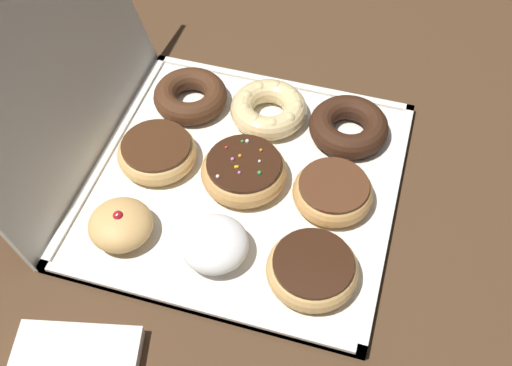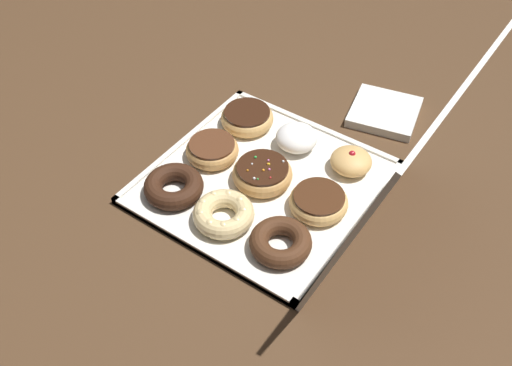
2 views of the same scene
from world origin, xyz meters
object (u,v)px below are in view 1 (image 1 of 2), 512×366
(powdered_filled_donut_3, at_px, (217,244))
(sprinkle_donut_4, at_px, (246,172))
(chocolate_frosted_donut_0, at_px, (312,269))
(donut_box, at_px, (244,182))
(cruller_donut_5, at_px, (270,109))
(jelly_filled_donut_6, at_px, (121,225))
(chocolate_cake_ring_donut_2, at_px, (349,127))
(chocolate_frosted_donut_7, at_px, (157,152))
(chocolate_frosted_donut_1, at_px, (333,190))
(chocolate_cake_ring_donut_8, at_px, (190,96))

(powdered_filled_donut_3, distance_m, sprinkle_donut_4, 0.13)
(chocolate_frosted_donut_0, bearing_deg, sprinkle_donut_4, 44.81)
(donut_box, relative_size, cruller_donut_5, 3.65)
(chocolate_frosted_donut_0, bearing_deg, jelly_filled_donut_6, 91.33)
(sprinkle_donut_4, xyz_separation_m, jelly_filled_donut_6, (-0.13, 0.13, 0.00))
(chocolate_cake_ring_donut_2, relative_size, chocolate_frosted_donut_7, 1.04)
(chocolate_cake_ring_donut_2, bearing_deg, jelly_filled_donut_6, 135.86)
(chocolate_frosted_donut_1, distance_m, chocolate_cake_ring_donut_2, 0.12)
(jelly_filled_donut_6, relative_size, chocolate_frosted_donut_7, 0.75)
(chocolate_frosted_donut_0, relative_size, cruller_donut_5, 1.00)
(chocolate_frosted_donut_0, bearing_deg, chocolate_frosted_donut_1, 0.35)
(chocolate_frosted_donut_0, bearing_deg, cruller_donut_5, 26.16)
(chocolate_frosted_donut_1, distance_m, powdered_filled_donut_3, 0.18)
(chocolate_frosted_donut_0, height_order, chocolate_cake_ring_donut_8, chocolate_frosted_donut_0)
(sprinkle_donut_4, distance_m, chocolate_frosted_donut_7, 0.13)
(cruller_donut_5, bearing_deg, powdered_filled_donut_3, -180.00)
(chocolate_frosted_donut_1, height_order, powdered_filled_donut_3, powdered_filled_donut_3)
(powdered_filled_donut_3, bearing_deg, chocolate_cake_ring_donut_2, -25.45)
(cruller_donut_5, relative_size, chocolate_cake_ring_donut_8, 1.02)
(powdered_filled_donut_3, distance_m, jelly_filled_donut_6, 0.13)
(chocolate_frosted_donut_1, xyz_separation_m, jelly_filled_donut_6, (-0.13, 0.25, 0.00))
(cruller_donut_5, xyz_separation_m, chocolate_frosted_donut_7, (-0.13, 0.13, -0.00))
(jelly_filled_donut_6, bearing_deg, chocolate_cake_ring_donut_8, -0.85)
(chocolate_cake_ring_donut_2, distance_m, jelly_filled_donut_6, 0.36)
(sprinkle_donut_4, xyz_separation_m, chocolate_frosted_donut_7, (0.00, 0.13, -0.00))
(chocolate_frosted_donut_0, distance_m, chocolate_frosted_donut_1, 0.13)
(chocolate_frosted_donut_1, distance_m, cruller_donut_5, 0.17)
(chocolate_frosted_donut_1, relative_size, chocolate_cake_ring_donut_8, 0.97)
(cruller_donut_5, bearing_deg, donut_box, 178.90)
(donut_box, xyz_separation_m, chocolate_frosted_donut_7, (-0.00, 0.13, 0.02))
(chocolate_cake_ring_donut_2, relative_size, chocolate_cake_ring_donut_8, 1.03)
(jelly_filled_donut_6, bearing_deg, chocolate_cake_ring_donut_2, -44.14)
(chocolate_frosted_donut_1, bearing_deg, chocolate_cake_ring_donut_8, 64.32)
(jelly_filled_donut_6, bearing_deg, cruller_donut_5, -26.57)
(powdered_filled_donut_3, bearing_deg, jelly_filled_donut_6, 92.05)
(chocolate_frosted_donut_1, bearing_deg, donut_box, 91.18)
(chocolate_cake_ring_donut_8, bearing_deg, jelly_filled_donut_6, 179.15)
(cruller_donut_5, height_order, chocolate_frosted_donut_7, cruller_donut_5)
(donut_box, bearing_deg, chocolate_frosted_donut_1, -88.82)
(chocolate_frosted_donut_1, distance_m, sprinkle_donut_4, 0.12)
(chocolate_cake_ring_donut_8, bearing_deg, chocolate_frosted_donut_1, -115.68)
(powdered_filled_donut_3, bearing_deg, chocolate_frosted_donut_7, 46.12)
(sprinkle_donut_4, bearing_deg, chocolate_cake_ring_donut_8, 45.69)
(chocolate_cake_ring_donut_8, bearing_deg, chocolate_cake_ring_donut_2, -89.15)
(chocolate_frosted_donut_7, bearing_deg, chocolate_cake_ring_donut_8, -2.78)
(chocolate_frosted_donut_0, xyz_separation_m, powdered_filled_donut_3, (-0.00, 0.12, 0.00))
(jelly_filled_donut_6, xyz_separation_m, chocolate_frosted_donut_7, (0.13, 0.00, -0.00))
(jelly_filled_donut_6, relative_size, chocolate_cake_ring_donut_8, 0.75)
(chocolate_frosted_donut_0, relative_size, chocolate_cake_ring_donut_8, 1.02)
(donut_box, distance_m, chocolate_frosted_donut_0, 0.18)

